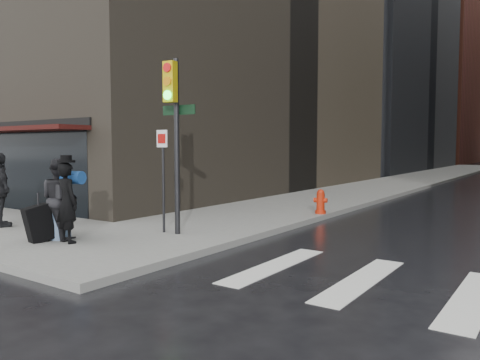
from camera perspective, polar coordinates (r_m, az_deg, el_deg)
The scene contains 9 objects.
ground at distance 10.04m, azimuth -16.53°, elevation -8.35°, with size 140.00×140.00×0.00m, color black.
sidewalk_left at distance 34.07m, azimuth 21.50°, elevation 0.28°, with size 4.00×50.00×0.15m, color slate.
bldg_left_far at distance 72.03m, azimuth 17.91°, elevation 12.50°, with size 22.00×20.00×26.00m, color #56231D.
storefront at distance 16.72m, azimuth -26.74°, elevation 2.57°, with size 8.40×1.11×2.83m.
man_overcoat at distance 10.34m, azimuth -20.95°, elevation -2.93°, with size 1.08×0.89×1.84m.
man_jeans at distance 10.74m, azimuth -21.12°, elevation -2.14°, with size 1.24×0.68×1.74m.
man_greycoat at distance 12.96m, azimuth -27.21°, elevation -1.07°, with size 1.15×0.64×1.85m.
traffic_light at distance 10.61m, azimuth -8.18°, elevation 7.07°, with size 0.98×0.48×3.94m.
fire_hydrant at distance 14.11m, azimuth 9.79°, elevation -2.75°, with size 0.42×0.32×0.73m.
Camera 1 is at (7.65, -6.14, 2.12)m, focal length 35.00 mm.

